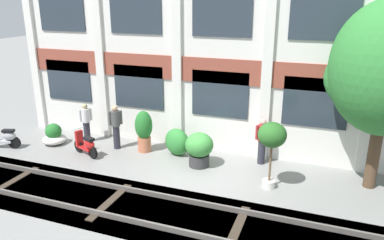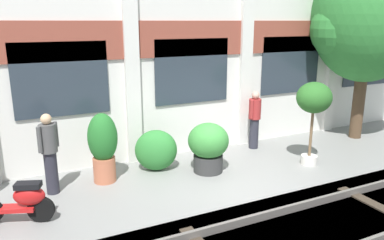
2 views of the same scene
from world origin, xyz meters
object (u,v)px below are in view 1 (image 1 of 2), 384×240
object	(u,v)px
scooter_near_curb	(4,138)
scooter_second_parked	(86,145)
topiary_hedge	(177,142)
potted_plant_fluted_column	(144,129)
resident_watching_tracks	(116,126)
potted_plant_glazed_jar	(199,148)
resident_near_plants	(86,122)
potted_plant_wide_bowl	(54,136)
potted_plant_tall_urn	(272,138)
resident_by_doorway	(262,140)

from	to	relation	value
scooter_near_curb	scooter_second_parked	distance (m)	3.45
scooter_near_curb	topiary_hedge	size ratio (longest dim) A/B	1.32
potted_plant_fluted_column	resident_watching_tracks	distance (m)	1.14
potted_plant_glazed_jar	topiary_hedge	bearing A→B (deg)	149.68
scooter_near_curb	resident_near_plants	bearing A→B (deg)	-162.42
potted_plant_fluted_column	potted_plant_wide_bowl	bearing A→B (deg)	-171.03
potted_plant_glazed_jar	scooter_second_parked	distance (m)	4.25
potted_plant_wide_bowl	resident_near_plants	distance (m)	1.39
resident_watching_tracks	resident_near_plants	xyz separation A→B (m)	(-1.49, 0.18, -0.07)
potted_plant_glazed_jar	potted_plant_tall_urn	bearing A→B (deg)	-15.56
potted_plant_glazed_jar	scooter_second_parked	xyz separation A→B (m)	(-4.20, -0.63, -0.23)
resident_by_doorway	scooter_second_parked	bearing A→B (deg)	-106.72
potted_plant_tall_urn	topiary_hedge	world-z (taller)	potted_plant_tall_urn
scooter_near_curb	topiary_hedge	bearing A→B (deg)	179.63
potted_plant_tall_urn	potted_plant_glazed_jar	size ratio (longest dim) A/B	1.75
potted_plant_wide_bowl	scooter_near_curb	xyz separation A→B (m)	(-1.48, -1.04, 0.10)
scooter_near_curb	potted_plant_glazed_jar	bearing A→B (deg)	172.89
potted_plant_glazed_jar	resident_watching_tracks	xyz separation A→B (m)	(-3.52, 0.39, 0.27)
potted_plant_wide_bowl	potted_plant_glazed_jar	bearing A→B (deg)	0.72
potted_plant_wide_bowl	potted_plant_glazed_jar	size ratio (longest dim) A/B	0.78
resident_by_doorway	resident_watching_tracks	distance (m)	5.55
potted_plant_wide_bowl	resident_near_plants	xyz separation A→B (m)	(1.11, 0.65, 0.53)
scooter_near_curb	scooter_second_parked	xyz separation A→B (m)	(3.41, 0.49, 0.00)
potted_plant_glazed_jar	resident_watching_tracks	size ratio (longest dim) A/B	0.70
resident_near_plants	topiary_hedge	bearing A→B (deg)	40.64
potted_plant_wide_bowl	scooter_near_curb	bearing A→B (deg)	-145.00
potted_plant_tall_urn	scooter_near_curb	xyz separation A→B (m)	(-10.15, -0.41, -1.18)
potted_plant_glazed_jar	resident_watching_tracks	world-z (taller)	resident_watching_tracks
resident_by_doorway	potted_plant_fluted_column	bearing A→B (deg)	-115.30
potted_plant_wide_bowl	potted_plant_tall_urn	xyz separation A→B (m)	(8.67, -0.63, 1.29)
potted_plant_wide_bowl	scooter_second_parked	bearing A→B (deg)	-15.91
potted_plant_wide_bowl	topiary_hedge	xyz separation A→B (m)	(5.03, 0.72, 0.17)
potted_plant_fluted_column	scooter_near_curb	size ratio (longest dim) A/B	1.18
resident_watching_tracks	resident_near_plants	bearing A→B (deg)	-135.58
potted_plant_wide_bowl	resident_by_doorway	xyz separation A→B (m)	(8.12, 1.03, 0.55)
potted_plant_wide_bowl	topiary_hedge	world-z (taller)	topiary_hedge
scooter_second_parked	scooter_near_curb	bearing A→B (deg)	29.17
resident_watching_tracks	topiary_hedge	bearing A→B (deg)	57.24
scooter_near_curb	resident_watching_tracks	world-z (taller)	resident_watching_tracks
potted_plant_tall_urn	resident_near_plants	bearing A→B (deg)	170.38
resident_watching_tracks	potted_plant_wide_bowl	bearing A→B (deg)	-118.41
resident_by_doorway	topiary_hedge	bearing A→B (deg)	-115.24
potted_plant_wide_bowl	topiary_hedge	distance (m)	5.09
potted_plant_wide_bowl	resident_watching_tracks	bearing A→B (deg)	10.20
scooter_near_curb	resident_by_doorway	size ratio (longest dim) A/B	0.82
potted_plant_tall_urn	potted_plant_fluted_column	distance (m)	5.13
resident_by_doorway	resident_near_plants	distance (m)	7.02
potted_plant_glazed_jar	scooter_near_curb	size ratio (longest dim) A/B	0.89
scooter_near_curb	resident_by_doorway	world-z (taller)	resident_by_doorway
potted_plant_wide_bowl	scooter_second_parked	size ratio (longest dim) A/B	0.71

